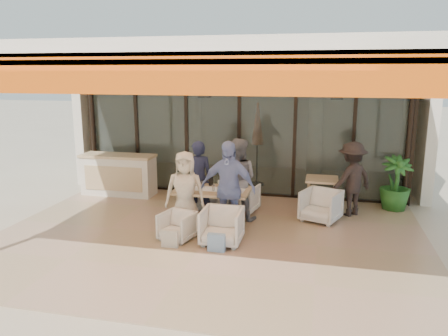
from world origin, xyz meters
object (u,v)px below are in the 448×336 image
Objects in this scene: chair_near_right at (222,225)px; host_counter at (119,175)px; side_table at (322,183)px; diner_periwinkle at (228,188)px; standing_woman at (352,179)px; diner_navy at (198,179)px; chair_far_right at (242,197)px; side_chair at (321,204)px; potted_palm at (396,183)px; chair_near_left at (177,225)px; diner_cream at (185,192)px; chair_far_left at (205,194)px; dining_table at (212,192)px; diner_grey at (237,179)px.

host_counter is at bearing 141.51° from chair_near_right.
host_counter is at bearing 178.42° from side_table.
host_counter is 1.02× the size of diner_periwinkle.
chair_near_right is 3.21m from standing_woman.
chair_near_right is at bearing 107.74° from diner_navy.
host_counter is 5.59m from standing_woman.
side_table reaches higher than chair_near_right.
side_table is (2.55, 1.00, -0.19)m from diner_navy.
host_counter is 1.12× the size of diner_navy.
side_chair is (1.71, -0.25, 0.03)m from chair_far_right.
host_counter is at bearing -177.67° from potted_palm.
diner_cream reaches higher than chair_near_left.
side_table is (2.55, 2.40, 0.34)m from chair_near_left.
side_table is 1.65m from potted_palm.
chair_far_left is 2.08m from chair_near_right.
side_chair is at bearing 0.18° from standing_woman.
side_table is 0.60× the size of potted_palm.
chair_far_left is 4.26m from potted_palm.
chair_near_left is 0.81× the size of chair_near_right.
dining_table is at bearing 80.64° from chair_near_left.
diner_periwinkle is at bearing -145.24° from potted_palm.
chair_far_left is 0.56× the size of potted_palm.
diner_cream is at bearing 104.07° from chair_near_left.
potted_palm is at bearing 56.79° from side_chair.
diner_periwinkle reaches higher than chair_near_right.
chair_near_left is 0.36× the size of standing_woman.
host_counter is 2.50× the size of side_chair.
host_counter is at bearing -17.07° from diner_grey.
chair_near_left is 0.36× the size of diner_navy.
chair_near_right is (3.25, -2.53, -0.17)m from host_counter.
side_table is 1.01× the size of side_chair.
chair_far_right is at bearing -11.02° from host_counter.
potted_palm is (3.31, 1.40, -0.25)m from diner_grey.
diner_grey reaches higher than potted_palm.
diner_navy is at bearing 81.29° from diner_cream.
host_counter is 3.24m from dining_table.
diner_grey is at bearing 166.77° from diner_navy.
standing_woman is at bearing 171.56° from chair_far_left.
diner_periwinkle is 4.04m from potted_palm.
standing_woman is (2.32, 0.27, 0.46)m from chair_far_right.
host_counter reaches higher than chair_far_right.
dining_table is 2.17× the size of chair_far_right.
standing_woman reaches higher than diner_cream.
side_chair is at bearing 15.47° from diner_cream.
diner_periwinkle is at bearing -132.09° from side_table.
standing_woman reaches higher than chair_far_right.
diner_grey reaches higher than chair_near_left.
potted_palm is (6.56, 0.27, 0.08)m from host_counter.
chair_near_right is at bearing 101.04° from chair_far_right.
chair_near_left is at bearing 61.19° from diner_grey.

